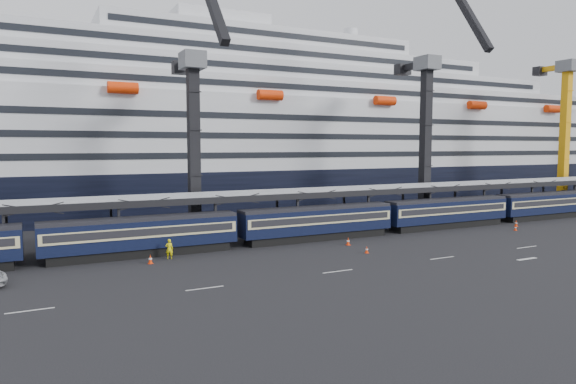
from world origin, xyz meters
name	(u,v)px	position (x,y,z in m)	size (l,w,h in m)	color
ground	(430,249)	(0.00, 0.00, 0.00)	(260.00, 260.00, 0.00)	black
lane_markings	(525,251)	(8.15, -5.23, 0.01)	(111.00, 4.27, 0.02)	beige
train	(342,219)	(-4.65, 10.00, 2.20)	(133.05, 3.00, 4.05)	black
canopy	(356,190)	(0.00, 14.00, 5.25)	(130.00, 6.25, 5.53)	gray
cruise_ship	(253,138)	(-1.08, 45.99, 12.34)	(214.09, 28.84, 34.00)	black
crane_dark_near	(195,137)	(-20.00, 18.59, 11.93)	(4.50, 17.75, 35.08)	#4B4E52
crane_dark_mid	(428,129)	(15.00, 17.59, 13.36)	(4.50, 18.24, 39.64)	#4B4E52
crane_yellow_near	(568,127)	(48.00, 18.47, 14.24)	(4.50, 20.12, 40.16)	#4B4E52
worker	(169,249)	(-25.94, 7.50, 0.98)	(0.72, 0.47, 1.96)	yellow
traffic_cone_b	(150,259)	(-28.00, 6.30, 0.43)	(0.44, 0.44, 0.87)	#EC3207
traffic_cone_c	(367,250)	(-7.25, 1.21, 0.37)	(0.37, 0.37, 0.74)	#EC3207
traffic_cone_d	(348,241)	(-6.60, 5.66, 0.42)	(0.43, 0.43, 0.86)	#EC3207
traffic_cone_e	(516,223)	(21.20, 6.61, 0.43)	(0.43, 0.43, 0.86)	#EC3207
traffic_cone_f	(515,228)	(18.24, 4.26, 0.35)	(0.36, 0.36, 0.72)	#EC3207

